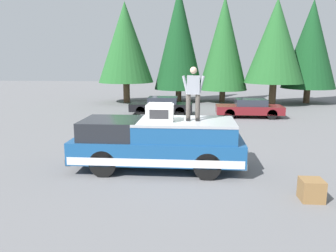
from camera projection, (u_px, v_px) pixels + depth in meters
ground_plane at (164, 165)px, 11.36m from camera, size 90.00×90.00×0.00m
pickup_truck at (158, 143)px, 10.77m from camera, size 2.01×5.54×1.65m
compressor_unit at (160, 112)px, 10.37m from camera, size 0.65×0.84×0.56m
person_on_truck_bed at (193, 92)px, 10.35m from camera, size 0.29×0.72×1.69m
parked_car_maroon at (249, 108)px, 20.70m from camera, size 1.64×4.10×1.16m
parked_car_black at (162, 106)px, 21.85m from camera, size 1.64×4.10×1.16m
wooden_crate at (311, 190)px, 8.41m from camera, size 0.56×0.56×0.56m
conifer_far_left at (311, 45)px, 26.74m from camera, size 4.32×4.32×8.34m
conifer_left at (276, 41)px, 25.65m from camera, size 4.61×4.61×8.26m
conifer_center_left at (224, 44)px, 27.43m from camera, size 4.09×4.09×8.73m
conifer_center_right at (179, 39)px, 27.81m from camera, size 4.19×4.19×9.59m
conifer_right at (125, 43)px, 27.10m from camera, size 4.57×4.57×8.22m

